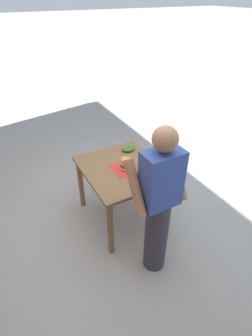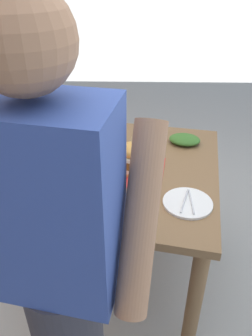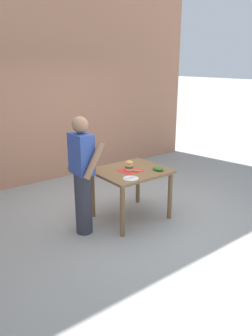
% 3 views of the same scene
% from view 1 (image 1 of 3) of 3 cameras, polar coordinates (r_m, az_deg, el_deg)
% --- Properties ---
extents(ground_plane, '(80.00, 80.00, 0.00)m').
position_cam_1_polar(ground_plane, '(3.65, -0.76, -10.24)').
color(ground_plane, '#9E9E99').
extents(patio_table, '(0.91, 1.04, 0.80)m').
position_cam_1_polar(patio_table, '(3.22, -0.85, -1.79)').
color(patio_table, brown).
rests_on(patio_table, ground).
extents(serving_paper, '(0.32, 0.32, 0.00)m').
position_cam_1_polar(serving_paper, '(3.12, -0.09, -0.07)').
color(serving_paper, red).
rests_on(serving_paper, patio_table).
extents(sandwich, '(0.13, 0.13, 0.20)m').
position_cam_1_polar(sandwich, '(3.06, -0.15, 1.05)').
color(sandwich, gold).
rests_on(sandwich, serving_paper).
extents(pickle_spear, '(0.07, 0.08, 0.02)m').
position_cam_1_polar(pickle_spear, '(3.18, 1.17, 0.95)').
color(pickle_spear, '#8EA83D').
rests_on(pickle_spear, serving_paper).
extents(side_plate_with_forks, '(0.22, 0.22, 0.02)m').
position_cam_1_polar(side_plate_with_forks, '(3.10, 6.46, -0.52)').
color(side_plate_with_forks, white).
rests_on(side_plate_with_forks, patio_table).
extents(side_salad, '(0.18, 0.14, 0.05)m').
position_cam_1_polar(side_salad, '(3.47, 0.50, 4.24)').
color(side_salad, '#386B28').
rests_on(side_salad, patio_table).
extents(diner_across_table, '(0.55, 0.35, 1.69)m').
position_cam_1_polar(diner_across_table, '(2.52, 7.14, -7.78)').
color(diner_across_table, '#33333D').
rests_on(diner_across_table, ground).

